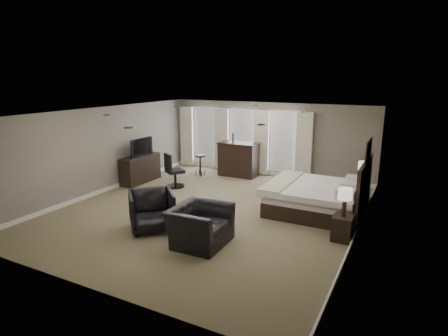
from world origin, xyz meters
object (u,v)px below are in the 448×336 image
at_px(lamp_far, 363,173).
at_px(desk_chair, 175,170).
at_px(dresser, 140,169).
at_px(nightstand_near, 342,228).
at_px(armchair_near, 200,219).
at_px(bed, 319,185).
at_px(lamp_near, 345,202).
at_px(armchair_far, 152,209).
at_px(bar_stool_left, 200,165).
at_px(nightstand_far, 361,192).
at_px(bar_stool_right, 230,162).
at_px(bar_counter, 238,159).
at_px(tv, 140,154).

xyz_separation_m(lamp_far, desk_chair, (-5.54, -1.25, -0.30)).
bearing_deg(dresser, nightstand_near, -13.03).
height_order(dresser, armchair_near, armchair_near).
height_order(bed, lamp_near, bed).
relative_size(bed, lamp_far, 3.80).
relative_size(lamp_far, armchair_far, 0.62).
bearing_deg(bed, dresser, 178.56).
xyz_separation_m(lamp_far, bar_stool_left, (-5.55, 0.33, -0.47)).
xyz_separation_m(dresser, bar_stool_left, (1.37, 1.62, -0.07)).
bearing_deg(armchair_near, desk_chair, 40.46).
height_order(nightstand_far, bar_stool_right, bar_stool_right).
distance_m(nightstand_near, armchair_near, 3.12).
bearing_deg(bar_counter, lamp_near, -41.71).
xyz_separation_m(dresser, armchair_far, (2.86, -3.05, 0.05)).
height_order(tv, armchair_near, armchair_near).
xyz_separation_m(lamp_near, tv, (-6.92, 1.60, 0.12)).
distance_m(armchair_far, bar_stool_right, 5.49).
distance_m(lamp_near, dresser, 7.11).
bearing_deg(armchair_near, armchair_far, 83.10).
bearing_deg(dresser, bar_counter, 41.29).
distance_m(armchair_far, bar_counter, 5.32).
height_order(nightstand_near, bar_stool_left, bar_stool_left).
bearing_deg(nightstand_far, desk_chair, -167.28).
bearing_deg(bar_stool_right, lamp_far, -13.01).
distance_m(nightstand_near, dresser, 7.11).
relative_size(tv, bar_counter, 0.75).
height_order(lamp_far, tv, lamp_far).
relative_size(lamp_near, lamp_far, 1.00).
xyz_separation_m(bar_stool_left, desk_chair, (0.01, -1.58, 0.18)).
xyz_separation_m(lamp_near, bar_stool_left, (-5.55, 3.23, -0.48)).
bearing_deg(bar_stool_right, bar_counter, -17.47).
bearing_deg(lamp_far, armchair_near, -120.79).
bearing_deg(bar_stool_right, tv, -132.08).
distance_m(dresser, bar_counter, 3.44).
distance_m(bar_stool_right, desk_chair, 2.48).
bearing_deg(nightstand_near, lamp_near, 0.00).
bearing_deg(bar_stool_left, tv, -130.15).
height_order(lamp_far, dresser, lamp_far).
relative_size(tv, bar_stool_right, 1.26).
bearing_deg(bed, lamp_near, -58.46).
relative_size(nightstand_far, bar_counter, 0.39).
distance_m(lamp_far, armchair_far, 5.96).
bearing_deg(bar_stool_right, nightstand_far, -13.01).
bearing_deg(bar_counter, armchair_far, -86.99).
bearing_deg(dresser, bed, -1.44).
relative_size(lamp_far, bar_stool_left, 0.82).
xyz_separation_m(armchair_near, bar_stool_left, (-2.88, 4.81, -0.17)).
xyz_separation_m(lamp_near, dresser, (-6.92, 1.60, -0.41)).
relative_size(nightstand_near, nightstand_far, 1.01).
bearing_deg(dresser, nightstand_far, 10.63).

